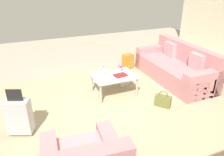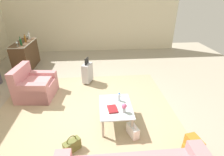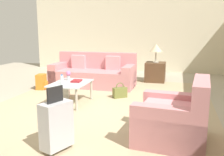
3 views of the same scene
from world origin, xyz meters
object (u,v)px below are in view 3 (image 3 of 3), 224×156
at_px(water_bottle, 62,80).
at_px(side_table, 155,72).
at_px(coffee_table, 71,85).
at_px(handbag_olive, 120,92).
at_px(armchair, 176,121).
at_px(suitcase_silver, 56,124).
at_px(table_lamp, 156,48).
at_px(backpack_orange, 42,82).
at_px(couch, 94,75).
at_px(flower_vase, 68,75).
at_px(handbag_white, 66,92).
at_px(coffee_table_book, 77,81).

relative_size(water_bottle, side_table, 0.35).
relative_size(coffee_table, handbag_olive, 2.66).
bearing_deg(armchair, handbag_olive, -147.61).
bearing_deg(water_bottle, suitcase_silver, 23.96).
bearing_deg(handbag_olive, table_lamp, 163.77).
relative_size(armchair, backpack_orange, 2.59).
bearing_deg(couch, table_lamp, 121.98).
bearing_deg(armchair, flower_vase, -123.31).
distance_m(couch, backpack_orange, 1.44).
bearing_deg(handbag_white, handbag_olive, 103.39).
distance_m(table_lamp, handbag_olive, 2.34).
bearing_deg(backpack_orange, handbag_white, 59.35).
height_order(handbag_olive, backpack_orange, backpack_orange).
distance_m(armchair, handbag_white, 3.04).
distance_m(coffee_table, backpack_orange, 1.65).
distance_m(coffee_table_book, handbag_white, 0.61).
xyz_separation_m(flower_vase, side_table, (-2.58, 1.65, -0.29)).
height_order(coffee_table, handbag_olive, coffee_table).
distance_m(couch, coffee_table_book, 1.70).
xyz_separation_m(couch, flower_vase, (1.58, -0.05, 0.27)).
height_order(handbag_white, backpack_orange, backpack_orange).
bearing_deg(flower_vase, water_bottle, 6.79).
distance_m(coffee_table_book, backpack_orange, 1.65).
bearing_deg(couch, side_table, 121.98).
height_order(couch, side_table, couch).
height_order(coffee_table_book, flower_vase, flower_vase).
distance_m(water_bottle, suitcase_silver, 1.98).
xyz_separation_m(coffee_table, backpack_orange, (-1.00, -1.29, -0.20)).
bearing_deg(coffee_table, handbag_olive, 128.60).
distance_m(armchair, coffee_table, 2.54).
xyz_separation_m(coffee_table, handbag_white, (-0.42, -0.32, -0.27)).
xyz_separation_m(handbag_olive, handbag_white, (0.29, -1.21, 0.00)).
relative_size(armchair, table_lamp, 1.90).
height_order(coffee_table_book, side_table, side_table).
height_order(table_lamp, handbag_white, table_lamp).
bearing_deg(side_table, flower_vase, -32.60).
bearing_deg(couch, suitcase_silver, 11.89).
bearing_deg(backpack_orange, flower_vase, 55.55).
distance_m(side_table, handbag_olive, 2.18).
xyz_separation_m(water_bottle, flower_vase, (-0.42, -0.05, 0.03)).
xyz_separation_m(armchair, handbag_white, (-1.73, -2.49, -0.17)).
relative_size(side_table, table_lamp, 1.07).
bearing_deg(backpack_orange, side_table, 122.80).
xyz_separation_m(armchair, handbag_olive, (-2.02, -1.28, -0.17)).
relative_size(table_lamp, backpack_orange, 1.36).
xyz_separation_m(coffee_table_book, table_lamp, (-2.68, 1.42, 0.53)).
distance_m(side_table, backpack_orange, 3.32).
bearing_deg(table_lamp, water_bottle, -28.07).
xyz_separation_m(coffee_table, handbag_olive, (-0.71, 0.89, -0.27)).
bearing_deg(water_bottle, side_table, 151.93).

